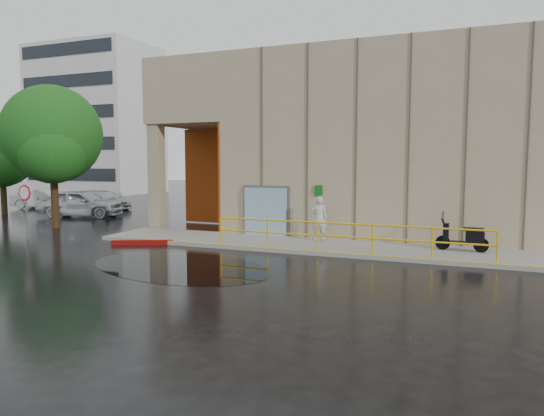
% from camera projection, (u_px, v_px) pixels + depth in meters
% --- Properties ---
extents(ground, '(120.00, 120.00, 0.00)m').
position_uv_depth(ground, '(189.00, 266.00, 15.26)').
color(ground, black).
rests_on(ground, ground).
extents(sidewalk, '(20.00, 3.00, 0.15)m').
position_uv_depth(sidewalk, '(346.00, 248.00, 17.95)').
color(sidewalk, gray).
rests_on(sidewalk, ground).
extents(building, '(20.00, 10.17, 8.00)m').
position_uv_depth(building, '(401.00, 142.00, 23.15)').
color(building, tan).
rests_on(building, ground).
extents(guardrail, '(9.56, 0.06, 1.03)m').
position_uv_depth(guardrail, '(345.00, 237.00, 16.55)').
color(guardrail, yellow).
rests_on(guardrail, sidewalk).
extents(distant_building, '(12.00, 8.08, 15.00)m').
position_uv_depth(distant_building, '(97.00, 121.00, 50.69)').
color(distant_building, silver).
rests_on(distant_building, ground).
extents(person, '(0.70, 0.52, 1.77)m').
position_uv_depth(person, '(319.00, 218.00, 19.09)').
color(person, silver).
rests_on(person, sidewalk).
extents(scooter, '(1.78, 0.68, 1.36)m').
position_uv_depth(scooter, '(463.00, 229.00, 16.84)').
color(scooter, black).
rests_on(scooter, sidewalk).
extents(stop_sign, '(0.70, 0.10, 2.32)m').
position_uv_depth(stop_sign, '(25.00, 199.00, 20.16)').
color(stop_sign, '#5E5E62').
rests_on(stop_sign, ground).
extents(red_curb, '(2.26, 1.16, 0.18)m').
position_uv_depth(red_curb, '(142.00, 242.00, 19.08)').
color(red_curb, maroon).
rests_on(red_curb, ground).
extents(puddle, '(7.29, 5.46, 0.01)m').
position_uv_depth(puddle, '(179.00, 266.00, 15.16)').
color(puddle, black).
rests_on(puddle, ground).
extents(car_a, '(5.15, 3.27, 1.63)m').
position_uv_depth(car_a, '(81.00, 203.00, 28.53)').
color(car_a, silver).
rests_on(car_a, ground).
extents(car_b, '(4.39, 2.46, 1.37)m').
position_uv_depth(car_b, '(43.00, 199.00, 33.59)').
color(car_b, white).
rests_on(car_b, ground).
extents(car_c, '(4.59, 2.76, 1.25)m').
position_uv_depth(car_c, '(105.00, 200.00, 33.25)').
color(car_c, silver).
rests_on(car_c, ground).
extents(tree_near, '(4.73, 4.73, 6.95)m').
position_uv_depth(tree_near, '(52.00, 138.00, 23.30)').
color(tree_near, black).
rests_on(tree_near, ground).
extents(tree_far, '(3.91, 3.89, 5.62)m').
position_uv_depth(tree_far, '(2.00, 157.00, 29.55)').
color(tree_far, black).
rests_on(tree_far, ground).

